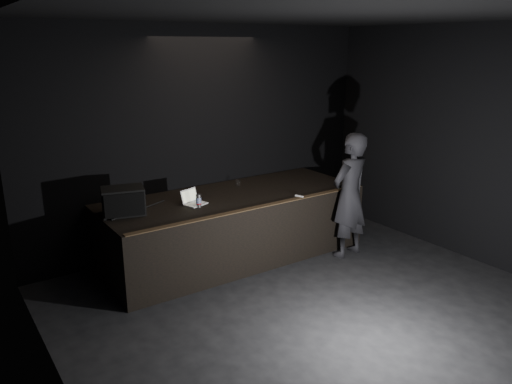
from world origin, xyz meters
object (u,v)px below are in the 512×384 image
(stage_riser, at_px, (233,226))
(stage_monitor, at_px, (123,201))
(beer_can, at_px, (198,201))
(person, at_px, (349,196))
(laptop, at_px, (193,200))

(stage_riser, relative_size, stage_monitor, 6.36)
(beer_can, height_order, person, person)
(stage_riser, distance_m, stage_monitor, 1.81)
(person, bearing_deg, stage_riser, -40.98)
(stage_monitor, height_order, beer_can, stage_monitor)
(stage_monitor, relative_size, laptop, 1.72)
(stage_riser, xyz_separation_m, laptop, (-0.70, -0.06, 0.55))
(stage_riser, relative_size, laptop, 10.91)
(stage_riser, xyz_separation_m, beer_can, (-0.70, -0.23, 0.59))
(stage_monitor, relative_size, beer_can, 3.45)
(beer_can, xyz_separation_m, person, (2.21, -0.72, -0.12))
(stage_riser, height_order, stage_monitor, stage_monitor)
(laptop, height_order, beer_can, laptop)
(laptop, relative_size, person, 0.19)
(stage_riser, relative_size, person, 2.06)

